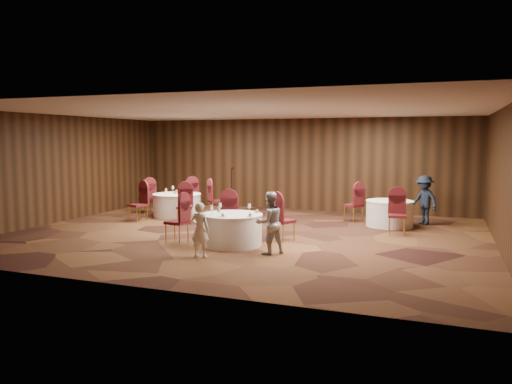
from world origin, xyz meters
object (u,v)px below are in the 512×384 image
(table_left, at_px, (177,205))
(man_c, at_px, (424,200))
(table_right, at_px, (390,213))
(woman_a, at_px, (200,230))
(woman_b, at_px, (269,223))
(table_main, at_px, (232,229))
(mic_stand, at_px, (232,198))

(table_left, distance_m, man_c, 7.58)
(table_right, height_order, woman_a, woman_a)
(woman_a, height_order, man_c, man_c)
(woman_a, relative_size, woman_b, 0.86)
(table_main, distance_m, mic_stand, 5.67)
(table_right, xyz_separation_m, woman_a, (-3.33, -5.28, 0.21))
(man_c, bearing_deg, table_main, -89.72)
(table_right, bearing_deg, mic_stand, 167.17)
(table_left, bearing_deg, woman_b, -40.92)
(table_right, relative_size, man_c, 0.93)
(table_left, relative_size, woman_a, 1.32)
(table_main, relative_size, mic_stand, 0.95)
(woman_a, bearing_deg, table_main, -96.27)
(table_left, xyz_separation_m, woman_b, (4.51, -3.91, 0.30))
(table_left, bearing_deg, table_right, 5.04)
(table_main, xyz_separation_m, table_right, (3.18, 3.96, 0.00))
(woman_a, distance_m, man_c, 7.30)
(man_c, bearing_deg, woman_b, -78.21)
(woman_a, bearing_deg, mic_stand, -71.59)
(table_main, bearing_deg, table_left, 135.15)
(table_right, distance_m, mic_stand, 5.59)
(woman_b, bearing_deg, table_main, -71.67)
(woman_a, xyz_separation_m, man_c, (4.23, 5.95, 0.14))
(table_left, bearing_deg, mic_stand, 58.51)
(table_right, bearing_deg, table_main, -128.76)
(woman_a, xyz_separation_m, woman_b, (1.27, 0.79, 0.10))
(table_main, relative_size, woman_a, 1.23)
(woman_b, height_order, man_c, man_c)
(table_main, height_order, table_left, same)
(table_right, xyz_separation_m, woman_b, (-2.06, -4.49, 0.30))
(table_main, relative_size, man_c, 1.00)
(table_left, xyz_separation_m, table_right, (6.57, 0.58, 0.00))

